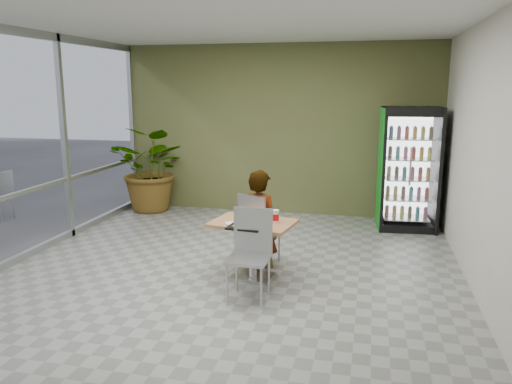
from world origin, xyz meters
TOP-DOWN VIEW (x-y plane):
  - ground at (0.00, 0.00)m, footprint 7.00×7.00m
  - room_envelope at (0.00, 0.00)m, footprint 6.00×7.00m
  - storefront_frame at (-3.00, 0.00)m, footprint 0.10×7.00m
  - dining_table at (0.35, 0.03)m, footprint 1.11×0.86m
  - chair_far at (0.27, 0.51)m, footprint 0.58×0.58m
  - chair_near at (0.45, -0.52)m, footprint 0.47×0.47m
  - seated_woman at (0.31, 0.56)m, footprint 0.70×0.59m
  - pizza_plate at (0.35, 0.14)m, footprint 0.32×0.31m
  - soda_cup at (0.63, 0.05)m, footprint 0.09×0.09m
  - napkin_stack at (0.12, -0.16)m, footprint 0.21×0.21m
  - cafeteria_tray at (0.33, -0.28)m, footprint 0.44×0.34m
  - beverage_fridge at (2.38, 2.88)m, footprint 1.01×0.81m
  - potted_plant at (-2.39, 3.09)m, footprint 1.67×1.50m

SIDE VIEW (x-z plane):
  - ground at x=0.00m, z-range 0.00..0.00m
  - seated_woman at x=0.31m, z-range -0.30..1.32m
  - dining_table at x=0.35m, z-range 0.16..0.91m
  - chair_far at x=0.27m, z-range 0.09..1.08m
  - chair_near at x=0.45m, z-range 0.09..1.13m
  - napkin_stack at x=0.12m, z-range 0.75..0.77m
  - cafeteria_tray at x=0.33m, z-range 0.75..0.77m
  - pizza_plate at x=0.35m, z-range 0.75..0.78m
  - soda_cup at x=0.63m, z-range 0.75..0.91m
  - potted_plant at x=-2.39m, z-range 0.00..1.67m
  - beverage_fridge at x=2.38m, z-range 0.00..2.08m
  - room_envelope at x=0.00m, z-range 0.00..3.20m
  - storefront_frame at x=-3.00m, z-range 0.00..3.20m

